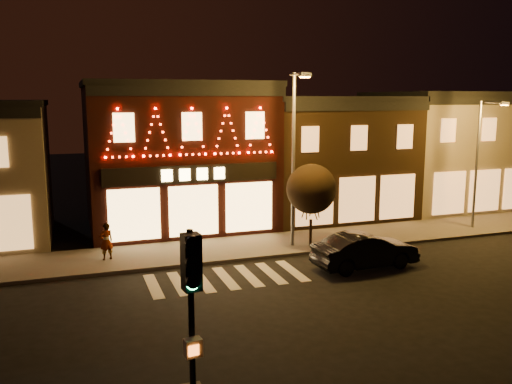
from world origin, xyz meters
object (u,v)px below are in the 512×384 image
traffic_signal_near (192,303)px  dark_sedan (365,251)px  streetlamp_mid (295,146)px  pedestrian (106,241)px

traffic_signal_near → dark_sedan: size_ratio=1.01×
traffic_signal_near → streetlamp_mid: bearing=52.8°
dark_sedan → pedestrian: pedestrian is taller
traffic_signal_near → streetlamp_mid: streetlamp_mid is taller
traffic_signal_near → streetlamp_mid: (8.22, 14.22, 1.57)m
streetlamp_mid → dark_sedan: (1.80, -3.77, -4.33)m
traffic_signal_near → dark_sedan: 14.74m
traffic_signal_near → pedestrian: 15.17m
streetlamp_mid → traffic_signal_near: bearing=-126.8°
dark_sedan → pedestrian: (-10.72, 4.49, 0.22)m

